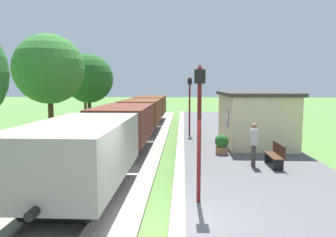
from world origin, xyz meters
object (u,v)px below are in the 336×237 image
(freight_train, at_px, (134,119))
(potted_planter, at_px, (222,144))
(station_hut, at_px, (254,117))
(tree_field_left, at_px, (89,79))
(person_waiting, at_px, (254,143))
(lamp_post_far, at_px, (190,95))
(tree_trackside_far, at_px, (49,69))
(lamp_post_near, at_px, (199,108))
(bench_near_hut, at_px, (276,155))
(tree_field_distant, at_px, (85,74))

(freight_train, bearing_deg, potted_planter, -42.19)
(station_hut, bearing_deg, tree_field_left, 152.76)
(person_waiting, distance_m, lamp_post_far, 8.21)
(station_hut, distance_m, tree_trackside_far, 11.24)
(person_waiting, xyz_separation_m, potted_planter, (-0.95, 2.21, -0.46))
(lamp_post_near, height_order, lamp_post_far, same)
(lamp_post_near, bearing_deg, freight_train, 107.98)
(station_hut, height_order, bench_near_hut, station_hut)
(station_hut, xyz_separation_m, lamp_post_far, (-3.46, 2.58, 1.15))
(tree_field_left, bearing_deg, bench_near_hut, -45.38)
(freight_train, height_order, tree_trackside_far, tree_trackside_far)
(bench_near_hut, xyz_separation_m, person_waiting, (-0.86, -0.03, 0.46))
(station_hut, height_order, person_waiting, station_hut)
(tree_field_distant, bearing_deg, lamp_post_near, -65.84)
(station_hut, relative_size, lamp_post_near, 1.57)
(station_hut, bearing_deg, lamp_post_near, -111.11)
(lamp_post_far, bearing_deg, person_waiting, -73.26)
(station_hut, height_order, tree_trackside_far, tree_trackside_far)
(lamp_post_far, distance_m, tree_field_left, 7.98)
(potted_planter, xyz_separation_m, tree_field_distant, (-11.70, 16.99, 3.80))
(potted_planter, bearing_deg, bench_near_hut, -50.24)
(freight_train, xyz_separation_m, lamp_post_far, (3.34, 1.23, 1.41))
(lamp_post_near, bearing_deg, tree_field_distant, 114.16)
(tree_trackside_far, bearing_deg, tree_field_left, 88.99)
(station_hut, distance_m, bench_near_hut, 5.19)
(lamp_post_near, bearing_deg, person_waiting, 58.74)
(tree_trackside_far, bearing_deg, potted_planter, -12.53)
(potted_planter, height_order, tree_trackside_far, tree_trackside_far)
(lamp_post_near, relative_size, lamp_post_far, 1.00)
(freight_train, height_order, station_hut, station_hut)
(tree_trackside_far, distance_m, tree_field_left, 6.53)
(freight_train, relative_size, tree_trackside_far, 4.28)
(tree_field_left, bearing_deg, freight_train, -46.50)
(freight_train, distance_m, station_hut, 6.94)
(station_hut, xyz_separation_m, tree_trackside_far, (-10.90, -0.96, 2.58))
(person_waiting, bearing_deg, tree_trackside_far, -18.60)
(person_waiting, xyz_separation_m, lamp_post_near, (-2.32, -3.82, 1.62))
(bench_near_hut, bearing_deg, tree_field_distant, 125.18)
(station_hut, relative_size, tree_field_left, 1.03)
(station_hut, xyz_separation_m, lamp_post_near, (-3.46, -8.95, 1.15))
(tree_trackside_far, relative_size, tree_field_left, 1.07)
(lamp_post_near, distance_m, tree_field_left, 16.29)
(tree_trackside_far, xyz_separation_m, tree_field_left, (0.12, 6.52, -0.36))
(lamp_post_far, height_order, tree_field_distant, tree_field_distant)
(station_hut, distance_m, tree_field_left, 12.33)
(freight_train, xyz_separation_m, station_hut, (6.80, -1.35, 0.26))
(potted_planter, bearing_deg, tree_field_distant, 124.55)
(freight_train, height_order, lamp_post_far, lamp_post_far)
(station_hut, height_order, potted_planter, station_hut)
(freight_train, relative_size, bench_near_hut, 17.33)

